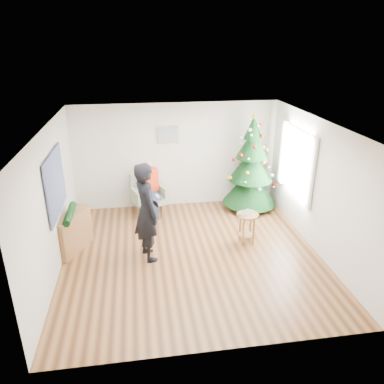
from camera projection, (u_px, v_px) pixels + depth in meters
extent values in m
plane|color=brown|center=(192.00, 255.00, 7.45)|extent=(5.00, 5.00, 0.00)
plane|color=white|center=(192.00, 125.00, 6.46)|extent=(5.00, 5.00, 0.00)
plane|color=silver|center=(176.00, 156.00, 9.24)|extent=(5.00, 0.00, 5.00)
plane|color=silver|center=(221.00, 271.00, 4.67)|extent=(5.00, 0.00, 5.00)
plane|color=silver|center=(52.00, 203.00, 6.61)|extent=(0.00, 5.00, 5.00)
plane|color=silver|center=(318.00, 187.00, 7.30)|extent=(0.00, 5.00, 5.00)
cube|color=white|center=(297.00, 162.00, 8.14)|extent=(0.04, 1.30, 1.40)
cube|color=white|center=(311.00, 173.00, 7.45)|extent=(0.05, 0.25, 1.50)
cube|color=white|center=(283.00, 152.00, 8.82)|extent=(0.05, 0.25, 1.50)
cylinder|color=#3F2816|center=(249.00, 201.00, 9.51)|extent=(0.10, 0.10, 0.31)
cone|color=black|center=(250.00, 186.00, 9.35)|extent=(1.34, 1.34, 0.87)
cone|color=black|center=(251.00, 165.00, 9.13)|extent=(1.07, 1.07, 0.77)
cone|color=black|center=(252.00, 144.00, 8.94)|extent=(0.78, 0.78, 0.67)
cone|color=black|center=(254.00, 127.00, 8.78)|extent=(0.45, 0.45, 0.56)
cone|color=gold|center=(254.00, 115.00, 8.67)|extent=(0.14, 0.14, 0.14)
cylinder|color=brown|center=(248.00, 215.00, 7.63)|extent=(0.45, 0.45, 0.04)
cylinder|color=brown|center=(246.00, 234.00, 7.80)|extent=(0.34, 0.34, 0.02)
imported|color=silver|center=(248.00, 213.00, 7.62)|extent=(0.44, 0.41, 0.03)
cube|color=gray|center=(150.00, 200.00, 9.04)|extent=(0.90, 0.87, 0.12)
cube|color=gray|center=(144.00, 183.00, 9.16)|extent=(0.72, 0.36, 0.60)
cube|color=gray|center=(136.00, 197.00, 8.83)|extent=(0.29, 0.57, 0.30)
cube|color=gray|center=(162.00, 191.00, 9.13)|extent=(0.29, 0.57, 0.30)
cube|color=navy|center=(150.00, 196.00, 8.91)|extent=(0.53, 0.55, 0.14)
cube|color=red|center=(149.00, 180.00, 8.99)|extent=(0.48, 0.36, 0.55)
sphere|color=tan|center=(148.00, 165.00, 8.83)|extent=(0.23, 0.23, 0.23)
imported|color=black|center=(147.00, 212.00, 7.02)|extent=(0.65, 0.81, 1.94)
cube|color=white|center=(157.00, 196.00, 6.90)|extent=(0.07, 0.13, 0.04)
cube|color=brown|center=(72.00, 233.00, 7.46)|extent=(0.69, 1.03, 0.80)
cylinder|color=black|center=(70.00, 214.00, 7.30)|extent=(0.14, 0.90, 0.14)
cube|color=black|center=(55.00, 183.00, 6.79)|extent=(0.03, 1.50, 1.15)
cube|color=tan|center=(168.00, 135.00, 8.97)|extent=(0.52, 0.03, 0.42)
cube|color=gray|center=(168.00, 135.00, 8.95)|extent=(0.44, 0.02, 0.34)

